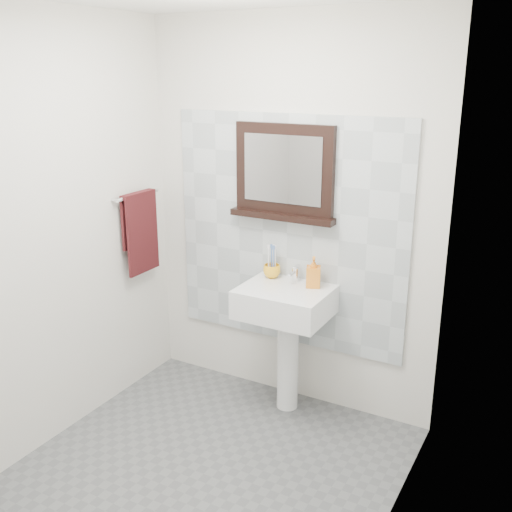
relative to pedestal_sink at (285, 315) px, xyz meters
The scene contains 13 objects.
floor 1.11m from the pedestal_sink, 96.33° to the right, with size 2.00×2.20×0.01m, color #5C5F62.
back_wall 0.62m from the pedestal_sink, 113.16° to the left, with size 2.00×0.01×2.50m, color silver.
front_wall 2.06m from the pedestal_sink, 92.81° to the right, with size 2.00×0.01×2.50m, color silver.
left_wall 1.51m from the pedestal_sink, 141.47° to the right, with size 0.01×2.20×2.50m, color silver.
right_wall 1.38m from the pedestal_sink, 44.04° to the right, with size 0.01×2.20×2.50m, color silver.
splashback 0.53m from the pedestal_sink, 114.31° to the left, with size 1.60×0.02×1.50m, color #B6C0C5.
pedestal_sink is the anchor object (origin of this frame).
toothbrush_cup 0.31m from the pedestal_sink, 142.36° to the left, with size 0.11×0.11×0.09m, color yellow.
toothbrushes 0.37m from the pedestal_sink, 141.22° to the left, with size 0.05×0.04×0.21m.
soap_dispenser 0.33m from the pedestal_sink, 35.27° to the left, with size 0.09×0.09×0.19m, color #E45B1A.
framed_mirror 0.88m from the pedestal_sink, 121.59° to the left, with size 0.70×0.11×0.60m.
towel_bar 1.25m from the pedestal_sink, behind, with size 0.07×0.40×0.03m.
hand_towel 1.15m from the pedestal_sink, behind, with size 0.06×0.30×0.55m.
Camera 1 is at (1.62, -2.26, 2.16)m, focal length 42.00 mm.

